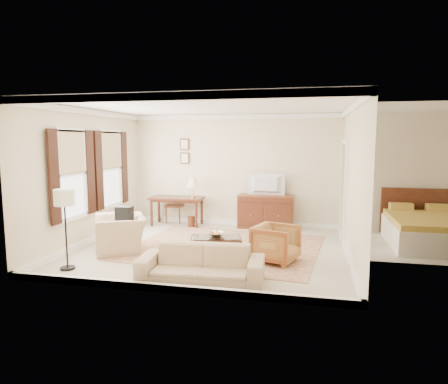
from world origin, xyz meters
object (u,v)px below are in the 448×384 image
at_px(sideboard, 266,211).
at_px(striped_armchair, 276,242).
at_px(club_armchair, 120,227).
at_px(coffee_table, 216,242).
at_px(writing_desk, 177,201).
at_px(sofa, 201,258).
at_px(tv, 266,177).

distance_m(sideboard, striped_armchair, 2.89).
bearing_deg(club_armchair, coffee_table, 58.57).
xyz_separation_m(writing_desk, sofa, (1.78, -4.00, -0.26)).
relative_size(writing_desk, coffee_table, 1.28).
distance_m(tv, striped_armchair, 3.02).
height_order(tv, striped_armchair, tv).
relative_size(writing_desk, tv, 1.54).
distance_m(tv, sofa, 4.26).
bearing_deg(sofa, striped_armchair, 46.71).
bearing_deg(sideboard, club_armchair, -133.82).
bearing_deg(tv, striped_armchair, 100.23).
distance_m(writing_desk, sofa, 4.39).
bearing_deg(club_armchair, sideboard, 106.20).
relative_size(striped_armchair, sofa, 0.39).
xyz_separation_m(tv, striped_armchair, (0.51, -2.83, -0.92)).
bearing_deg(striped_armchair, club_armchair, 105.57).
xyz_separation_m(writing_desk, coffee_table, (1.69, -2.65, -0.33)).
height_order(tv, club_armchair, tv).
relative_size(tv, coffee_table, 0.83).
distance_m(tv, coffee_table, 3.02).
relative_size(coffee_table, striped_armchair, 1.41).
height_order(sideboard, tv, tv).
height_order(striped_armchair, club_armchair, club_armchair).
xyz_separation_m(coffee_table, sofa, (0.08, -1.35, 0.08)).
bearing_deg(sofa, sideboard, 78.33).
bearing_deg(writing_desk, coffee_table, -57.42).
xyz_separation_m(coffee_table, club_armchair, (-2.00, 0.05, 0.17)).
relative_size(tv, sofa, 0.45).
height_order(striped_armchair, sofa, sofa).
height_order(sideboard, striped_armchair, sideboard).
bearing_deg(sofa, tv, 78.30).
distance_m(sideboard, club_armchair, 3.81).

